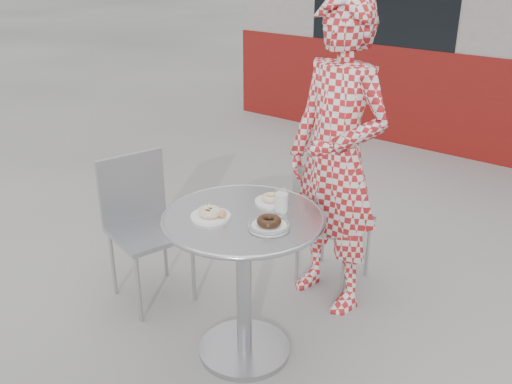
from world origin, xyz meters
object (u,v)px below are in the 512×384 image
Objects in this scene: plate_far at (272,199)px; seated_person at (336,160)px; chair_left at (151,258)px; plate_near at (211,214)px; chair_far at (332,246)px; bistro_table at (244,252)px; plate_checker at (269,224)px; milk_cup at (281,202)px.

seated_person is at bearing 83.77° from plate_far.
plate_near is at bearing -89.12° from chair_left.
chair_far is at bearing 129.55° from seated_person.
bistro_table is 0.26m from plate_checker.
plate_near is at bearing -90.57° from seated_person.
bistro_table is 0.30m from milk_cup.
seated_person is at bearing -36.65° from chair_left.
chair_far is 1.06m from plate_checker.
chair_left is 5.36× the size of plate_far.
bistro_table is 7.25× the size of milk_cup.
bistro_table is 0.94m from chair_far.
chair_left is 1.22m from seated_person.
plate_near reaches higher than bistro_table.
plate_far is (0.77, 0.15, 0.54)m from chair_left.
chair_left is 4.44× the size of plate_checker.
plate_far reaches higher than chair_far.
plate_checker is at bearing -71.25° from milk_cup.
plate_near is (-0.17, -0.82, -0.07)m from seated_person.
bistro_table is 0.77m from seated_person.
chair_far is 0.66m from seated_person.
chair_far is at bearing 91.29° from bistro_table.
milk_cup is at bearing -28.85° from plate_far.
plate_checker is (0.15, -0.22, -0.00)m from plate_far.
plate_checker is (0.27, 0.09, -0.00)m from plate_near.
chair_far is 0.94m from milk_cup.
chair_left reaches higher than plate_far.
seated_person reaches higher than milk_cup.
milk_cup is at bearing 108.75° from plate_checker.
seated_person reaches higher than plate_near.
plate_checker is at bearing 98.71° from chair_far.
plate_checker is at bearing 18.42° from plate_near.
bistro_table is 0.92× the size of chair_left.
plate_far is 0.12m from milk_cup.
milk_cup is (-0.06, 0.17, 0.03)m from plate_checker.
seated_person is (0.09, -0.16, 0.63)m from chair_far.
seated_person is (0.82, 0.66, 0.61)m from chair_left.
plate_checker is at bearing -6.16° from bistro_table.
seated_person reaches higher than chair_left.
chair_far is at bearing 92.65° from plate_far.
seated_person is at bearing 115.36° from chair_far.
chair_left is at bearing 175.50° from plate_checker.
plate_near is (0.65, -0.16, 0.54)m from chair_left.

